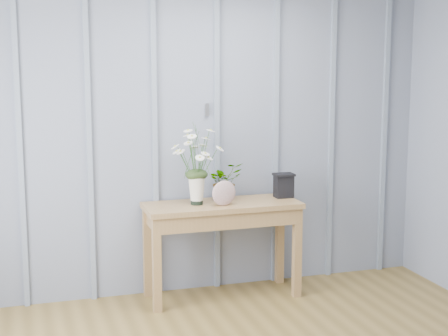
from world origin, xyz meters
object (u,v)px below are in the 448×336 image
object	(u,v)px
sideboard	(222,217)
carved_box	(284,185)
daisy_vase	(197,156)
felt_disc_vessel	(224,193)

from	to	relation	value
sideboard	carved_box	distance (m)	0.57
daisy_vase	sideboard	bearing A→B (deg)	-1.81
sideboard	felt_disc_vessel	world-z (taller)	felt_disc_vessel
felt_disc_vessel	daisy_vase	bearing A→B (deg)	143.24
sideboard	felt_disc_vessel	distance (m)	0.23
daisy_vase	carved_box	size ratio (longest dim) A/B	3.08
carved_box	sideboard	bearing A→B (deg)	-174.56
daisy_vase	carved_box	xyz separation A→B (m)	(0.73, 0.04, -0.27)
daisy_vase	felt_disc_vessel	size ratio (longest dim) A/B	3.09
sideboard	carved_box	size ratio (longest dim) A/B	6.20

